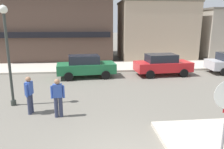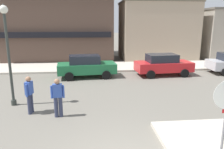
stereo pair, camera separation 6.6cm
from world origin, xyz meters
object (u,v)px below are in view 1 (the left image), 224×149
(parked_car_second, at_px, (162,64))
(parked_car_nearest, at_px, (86,66))
(pedestrian_crossing_near, at_px, (29,94))
(lamp_post, at_px, (7,42))
(pedestrian_crossing_far, at_px, (58,97))

(parked_car_second, bearing_deg, parked_car_nearest, -179.56)
(parked_car_nearest, xyz_separation_m, pedestrian_crossing_near, (-2.25, -6.11, 0.06))
(lamp_post, distance_m, parked_car_second, 10.42)
(parked_car_nearest, xyz_separation_m, pedestrian_crossing_far, (-1.02, -6.59, 0.06))
(parked_car_nearest, bearing_deg, pedestrian_crossing_far, -98.81)
(pedestrian_crossing_far, bearing_deg, lamp_post, 146.01)
(parked_car_second, xyz_separation_m, pedestrian_crossing_far, (-6.55, -6.63, 0.06))
(lamp_post, relative_size, parked_car_nearest, 1.10)
(parked_car_nearest, distance_m, parked_car_second, 5.53)
(lamp_post, xyz_separation_m, parked_car_nearest, (3.30, 5.05, -2.15))
(parked_car_second, bearing_deg, pedestrian_crossing_near, -141.69)
(parked_car_nearest, bearing_deg, parked_car_second, 0.44)
(lamp_post, height_order, parked_car_second, lamp_post)
(parked_car_nearest, height_order, parked_car_second, same)
(parked_car_nearest, xyz_separation_m, parked_car_second, (5.53, 0.04, 0.00))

